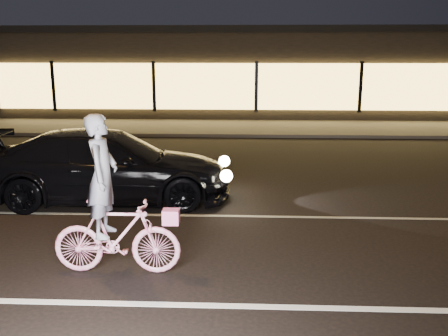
{
  "coord_description": "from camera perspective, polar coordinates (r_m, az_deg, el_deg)",
  "views": [
    {
      "loc": [
        -0.44,
        -7.19,
        3.12
      ],
      "look_at": [
        -0.78,
        0.6,
        1.29
      ],
      "focal_mm": 40.0,
      "sensor_mm": 36.0,
      "label": 1
    }
  ],
  "objects": [
    {
      "name": "sedan",
      "position": [
        10.82,
        -13.1,
        0.23
      ],
      "size": [
        5.31,
        2.47,
        1.5
      ],
      "rotation": [
        0.0,
        0.0,
        1.64
      ],
      "color": "black",
      "rests_on": "ground"
    },
    {
      "name": "sidewalk",
      "position": [
        20.42,
        3.75,
        4.59
      ],
      "size": [
        30.0,
        4.0,
        0.12
      ],
      "primitive_type": "cube",
      "color": "#383533",
      "rests_on": "ground"
    },
    {
      "name": "ground",
      "position": [
        7.85,
        5.61,
        -10.27
      ],
      "size": [
        90.0,
        90.0,
        0.0
      ],
      "primitive_type": "plane",
      "color": "black",
      "rests_on": "ground"
    },
    {
      "name": "lane_stripe_far",
      "position": [
        9.71,
        5.01,
        -5.54
      ],
      "size": [
        60.0,
        0.1,
        0.01
      ],
      "primitive_type": "cube",
      "color": "gray",
      "rests_on": "ground"
    },
    {
      "name": "storefront",
      "position": [
        26.17,
        3.56,
        11.08
      ],
      "size": [
        25.4,
        8.42,
        4.2
      ],
      "color": "black",
      "rests_on": "ground"
    },
    {
      "name": "lane_stripe_near",
      "position": [
        6.5,
        6.31,
        -15.52
      ],
      "size": [
        60.0,
        0.12,
        0.01
      ],
      "primitive_type": "cube",
      "color": "silver",
      "rests_on": "ground"
    },
    {
      "name": "cyclist",
      "position": [
        7.23,
        -12.59,
        -5.66
      ],
      "size": [
        1.83,
        0.63,
        2.3
      ],
      "rotation": [
        0.0,
        0.0,
        1.57
      ],
      "color": "#E82F7B",
      "rests_on": "ground"
    }
  ]
}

